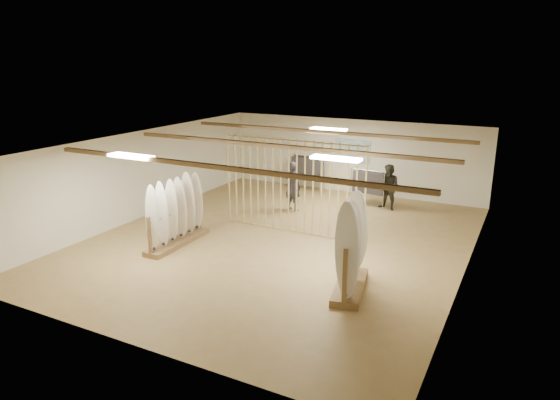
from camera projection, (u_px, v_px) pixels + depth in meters
The scene contains 16 objects.
floor at pixel (280, 240), 14.23m from camera, with size 12.00×12.00×0.00m, color #A58650.
ceiling at pixel (280, 143), 13.45m from camera, with size 12.00×12.00×0.00m, color gray.
wall_back at pixel (352, 156), 18.97m from camera, with size 12.00×12.00×0.00m, color silver.
wall_front at pixel (123, 273), 8.72m from camera, with size 12.00×12.00×0.00m, color silver.
wall_left at pixel (142, 174), 16.05m from camera, with size 12.00×12.00×0.00m, color silver.
wall_right at pixel (470, 219), 11.64m from camera, with size 12.00×12.00×0.00m, color silver.
ceiling_slats at pixel (280, 146), 13.48m from camera, with size 9.50×6.12×0.10m, color olive.
light_panels at pixel (280, 145), 13.47m from camera, with size 1.20×0.35×0.06m, color white.
bamboo_partition at pixel (293, 187), 14.53m from camera, with size 4.45×0.05×2.78m.
poster at pixel (352, 151), 18.89m from camera, with size 1.40×0.03×0.90m, color teal.
rack_left at pixel (176, 222), 13.76m from camera, with size 0.56×2.34×1.88m.
rack_right at pixel (351, 259), 10.99m from camera, with size 0.97×1.98×2.20m.
clothing_rack_a at pixel (307, 168), 19.19m from camera, with size 1.33×0.43×1.43m.
clothing_rack_b at pixel (369, 182), 17.23m from camera, with size 1.23×0.47×1.32m.
shopper_a at pixel (293, 183), 16.78m from camera, with size 0.70×0.47×1.92m, color #27252D.
shopper_b at pixel (389, 184), 16.87m from camera, with size 0.85×0.67×1.77m, color #302E25.
Camera 1 is at (6.13, -11.87, 5.05)m, focal length 32.00 mm.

